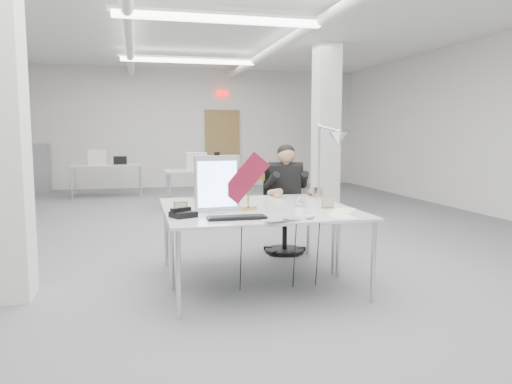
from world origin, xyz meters
TOP-DOWN VIEW (x-y plane):
  - room_shell at (0.04, 0.13)m, footprint 10.04×14.04m
  - desk_main at (0.00, -2.50)m, footprint 1.80×0.90m
  - desk_second at (0.00, -1.60)m, footprint 1.80×0.90m
  - bg_desk_a at (0.20, 3.00)m, footprint 1.60×0.80m
  - bg_desk_b at (-1.80, 5.20)m, footprint 1.60×0.80m
  - filing_cabinet at (-3.50, 6.65)m, footprint 0.45×0.55m
  - office_chair at (0.62, -0.95)m, footprint 0.58×0.58m
  - seated_person at (0.62, -1.00)m, footprint 0.59×0.66m
  - monitor at (-0.43, -2.26)m, footprint 0.42×0.09m
  - pennant at (-0.17, -2.30)m, footprint 0.45×0.08m
  - keyboard at (-0.32, -2.67)m, footprint 0.50×0.18m
  - laptop at (0.03, -2.92)m, footprint 0.38×0.32m
  - mouse at (0.28, -2.81)m, footprint 0.10×0.08m
  - bankers_lamp at (-0.11, -2.16)m, footprint 0.31×0.19m
  - desk_phone at (-0.76, -2.46)m, footprint 0.25×0.24m
  - picture_frame_left at (-0.76, -2.22)m, footprint 0.14×0.05m
  - picture_frame_right at (0.65, -2.27)m, footprint 0.13×0.05m
  - desk_clock at (0.43, -2.09)m, footprint 0.11×0.05m
  - paper_stack_a at (0.58, -2.77)m, footprint 0.21×0.28m
  - paper_stack_b at (0.67, -2.56)m, footprint 0.30×0.31m
  - paper_stack_c at (0.79, -2.38)m, footprint 0.22×0.20m
  - beige_monitor at (-0.34, -1.53)m, footprint 0.35×0.34m
  - architect_lamp at (0.85, -1.76)m, footprint 0.37×0.67m

SIDE VIEW (x-z plane):
  - office_chair at x=0.62m, z-range 0.00..0.94m
  - filing_cabinet at x=-3.50m, z-range 0.00..1.20m
  - desk_main at x=0.00m, z-range 0.73..0.75m
  - desk_second at x=0.00m, z-range 0.73..0.75m
  - bg_desk_a at x=0.20m, z-range 0.73..0.75m
  - bg_desk_b at x=-1.80m, z-range 0.73..0.75m
  - paper_stack_a at x=0.58m, z-range 0.76..0.76m
  - paper_stack_c at x=0.79m, z-range 0.76..0.76m
  - paper_stack_b at x=0.67m, z-range 0.76..0.76m
  - keyboard at x=-0.32m, z-range 0.76..0.78m
  - laptop at x=0.03m, z-range 0.76..0.78m
  - mouse at x=0.28m, z-range 0.76..0.79m
  - desk_phone at x=-0.76m, z-range 0.76..0.80m
  - picture_frame_right at x=0.65m, z-range 0.75..0.85m
  - desk_clock at x=0.43m, z-range 0.75..0.86m
  - picture_frame_left at x=-0.76m, z-range 0.75..0.86m
  - seated_person at x=0.62m, z-range 0.49..1.31m
  - beige_monitor at x=-0.34m, z-range 0.75..1.08m
  - bankers_lamp at x=-0.11m, z-range 0.75..1.09m
  - monitor at x=-0.43m, z-range 0.75..1.28m
  - pennant at x=-0.17m, z-range 0.83..1.31m
  - architect_lamp at x=0.85m, z-range 0.75..1.58m
  - room_shell at x=0.04m, z-range 0.07..3.31m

